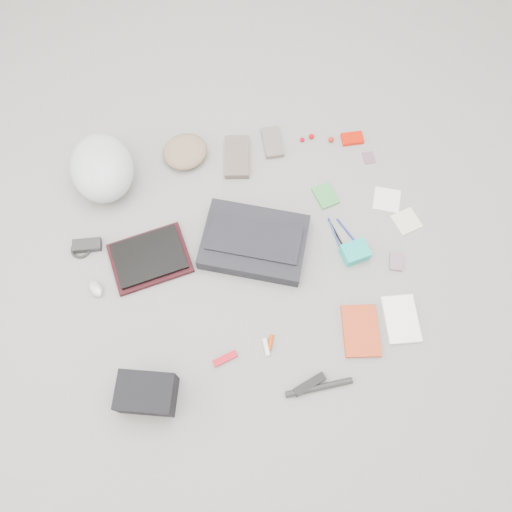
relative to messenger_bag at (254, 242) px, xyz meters
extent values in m
plane|color=slate|center=(-0.01, -0.07, -0.04)|extent=(4.00, 4.00, 0.00)
cube|color=black|center=(0.00, 0.00, 0.00)|extent=(0.55, 0.48, 0.08)
cube|color=black|center=(0.00, 0.00, 0.04)|extent=(0.45, 0.34, 0.01)
cube|color=black|center=(-0.47, 0.04, -0.03)|extent=(0.36, 0.29, 0.02)
cube|color=black|center=(-0.47, 0.04, 0.00)|extent=(0.32, 0.25, 0.02)
ellipsoid|color=silver|center=(-0.60, 0.50, 0.07)|extent=(0.31, 0.37, 0.22)
ellipsoid|color=#8B6F56|center=(-0.21, 0.54, 0.00)|extent=(0.27, 0.27, 0.08)
cube|color=#675850|center=(0.03, 0.47, -0.02)|extent=(0.16, 0.25, 0.03)
cube|color=slate|center=(0.21, 0.51, -0.02)|extent=(0.10, 0.18, 0.03)
cube|color=black|center=(-0.73, 0.17, -0.02)|extent=(0.13, 0.07, 0.03)
torus|color=black|center=(-0.76, 0.16, -0.03)|extent=(0.12, 0.12, 0.01)
ellipsoid|color=#ACABB5|center=(-0.72, -0.04, -0.02)|extent=(0.08, 0.10, 0.03)
cube|color=black|center=(-0.56, -0.54, 0.03)|extent=(0.25, 0.21, 0.14)
cube|color=#B20917|center=(-0.24, -0.47, -0.03)|extent=(0.11, 0.05, 0.02)
cylinder|color=white|center=(-0.06, -0.47, -0.03)|extent=(0.02, 0.07, 0.02)
cylinder|color=#C03603|center=(-0.04, -0.45, -0.03)|extent=(0.04, 0.07, 0.02)
cube|color=black|center=(0.07, -0.65, -0.02)|extent=(0.14, 0.07, 0.03)
cylinder|color=black|center=(0.11, -0.67, -0.02)|extent=(0.28, 0.03, 0.03)
cube|color=#D8431E|center=(0.34, -0.49, -0.03)|extent=(0.19, 0.25, 0.02)
cube|color=white|center=(0.53, -0.48, -0.03)|extent=(0.17, 0.22, 0.02)
cube|color=#378941|center=(0.38, 0.17, -0.03)|extent=(0.11, 0.13, 0.01)
cylinder|color=navy|center=(0.37, -0.02, -0.03)|extent=(0.02, 0.15, 0.01)
cylinder|color=black|center=(0.38, -0.02, -0.03)|extent=(0.03, 0.14, 0.01)
cylinder|color=navy|center=(0.43, -0.03, -0.03)|extent=(0.06, 0.15, 0.01)
cube|color=#11B7AD|center=(0.43, -0.15, -0.01)|extent=(0.12, 0.10, 0.06)
cube|color=gray|center=(0.59, -0.23, -0.03)|extent=(0.08, 0.10, 0.02)
cube|color=silver|center=(0.66, 0.08, -0.03)|extent=(0.16, 0.16, 0.01)
cube|color=beige|center=(0.71, -0.05, -0.03)|extent=(0.13, 0.13, 0.01)
sphere|color=#B7000D|center=(0.36, 0.49, -0.03)|extent=(0.03, 0.03, 0.02)
sphere|color=#BA0008|center=(0.41, 0.50, -0.02)|extent=(0.03, 0.03, 0.03)
sphere|color=#9D220E|center=(0.50, 0.46, -0.02)|extent=(0.03, 0.03, 0.03)
cube|color=red|center=(0.60, 0.44, -0.03)|extent=(0.11, 0.08, 0.02)
cube|color=#7A536C|center=(0.65, 0.32, -0.04)|extent=(0.06, 0.07, 0.00)
camera|label=1|loc=(-0.20, -0.88, 2.03)|focal=35.00mm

